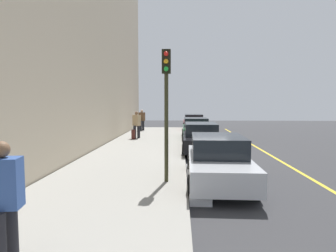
{
  "coord_description": "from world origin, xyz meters",
  "views": [
    {
      "loc": [
        14.92,
        -1.21,
        2.55
      ],
      "look_at": [
        -2.18,
        -1.94,
        1.21
      ],
      "focal_mm": 31.26,
      "sensor_mm": 36.0,
      "label": 1
    }
  ],
  "objects": [
    {
      "name": "ground_plane",
      "position": [
        0.0,
        0.0,
        0.0
      ],
      "size": [
        56.0,
        56.0,
        0.0
      ],
      "primitive_type": "plane",
      "color": "#333335"
    },
    {
      "name": "rolling_suitcase",
      "position": [
        -4.42,
        -4.36,
        0.47
      ],
      "size": [
        0.34,
        0.22,
        0.98
      ],
      "color": "#471E19",
      "rests_on": "sidewalk"
    },
    {
      "name": "pedestrian_brown_coat",
      "position": [
        -10.53,
        -4.59,
        1.12
      ],
      "size": [
        0.57,
        0.58,
        1.83
      ],
      "color": "black",
      "rests_on": "sidewalk"
    },
    {
      "name": "sidewalk",
      "position": [
        0.0,
        -3.3,
        0.07
      ],
      "size": [
        28.0,
        4.6,
        0.15
      ],
      "primitive_type": "cube",
      "color": "gray",
      "rests_on": "ground"
    },
    {
      "name": "traffic_light_pole",
      "position": [
        6.13,
        -1.64,
        2.86
      ],
      "size": [
        0.35,
        0.26,
        3.98
      ],
      "color": "#2D2D19",
      "rests_on": "sidewalk"
    },
    {
      "name": "parked_car_black",
      "position": [
        -0.15,
        -0.16,
        0.76
      ],
      "size": [
        4.68,
        1.94,
        1.51
      ],
      "color": "black",
      "rests_on": "ground"
    },
    {
      "name": "pedestrian_blue_coat",
      "position": [
        10.88,
        -3.78,
        1.14
      ],
      "size": [
        0.61,
        0.54,
        1.85
      ],
      "color": "black",
      "rests_on": "sidewalk"
    },
    {
      "name": "building_facade",
      "position": [
        0.0,
        -6.05,
        7.5
      ],
      "size": [
        32.0,
        0.8,
        15.0
      ],
      "primitive_type": "cube",
      "color": "tan",
      "rests_on": "ground"
    },
    {
      "name": "parked_car_red",
      "position": [
        -12.19,
        0.01,
        0.76
      ],
      "size": [
        4.55,
        1.92,
        1.51
      ],
      "color": "black",
      "rests_on": "ground"
    },
    {
      "name": "pedestrian_tan_coat",
      "position": [
        -4.82,
        -4.2,
        1.13
      ],
      "size": [
        0.54,
        0.59,
        1.84
      ],
      "color": "black",
      "rests_on": "sidewalk"
    },
    {
      "name": "parked_car_green",
      "position": [
        -5.47,
        -0.14,
        0.76
      ],
      "size": [
        4.34,
        1.92,
        1.51
      ],
      "color": "black",
      "rests_on": "ground"
    },
    {
      "name": "parked_car_silver",
      "position": [
        5.81,
        -0.03,
        0.76
      ],
      "size": [
        4.56,
        1.97,
        1.51
      ],
      "color": "black",
      "rests_on": "ground"
    },
    {
      "name": "snow_bank_curb",
      "position": [
        5.9,
        -0.7,
        0.11
      ],
      "size": [
        4.01,
        0.56,
        0.22
      ],
      "primitive_type": "cube",
      "color": "white",
      "rests_on": "ground"
    },
    {
      "name": "lane_stripe_centre",
      "position": [
        0.0,
        3.2,
        0.0
      ],
      "size": [
        28.0,
        0.14,
        0.01
      ],
      "primitive_type": "cube",
      "color": "gold",
      "rests_on": "ground"
    }
  ]
}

